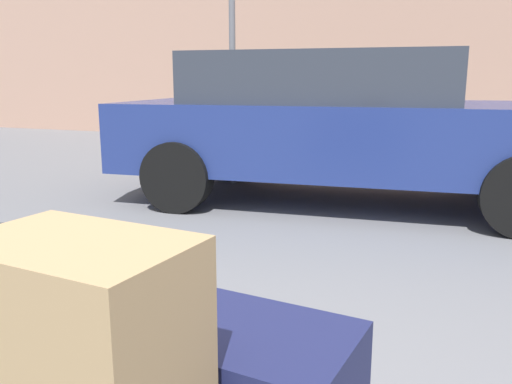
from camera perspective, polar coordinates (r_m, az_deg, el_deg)
name	(u,v)px	position (r m, az deg, el deg)	size (l,w,h in m)	color
suitcase_maroon_rear_right	(4,357)	(1.57, -25.67, -15.79)	(0.61, 0.39, 0.27)	maroon
parked_car	(342,123)	(5.17, 9.31, 7.35)	(4.44, 2.22, 1.42)	navy
no_parking_sign	(232,41)	(6.02, -2.59, 16.03)	(0.50, 0.10, 2.58)	slate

